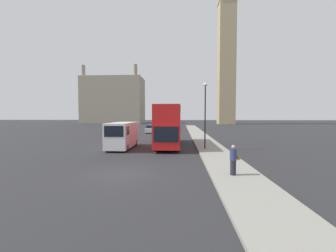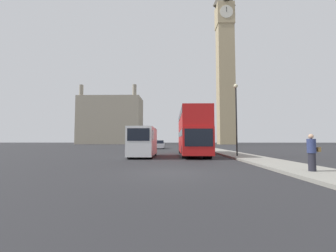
{
  "view_description": "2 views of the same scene",
  "coord_description": "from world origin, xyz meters",
  "views": [
    {
      "loc": [
        3.41,
        -12.6,
        3.35
      ],
      "look_at": [
        2.1,
        10.1,
        2.27
      ],
      "focal_mm": 24.0,
      "sensor_mm": 36.0,
      "label": 1
    },
    {
      "loc": [
        0.13,
        -10.47,
        1.48
      ],
      "look_at": [
        -0.48,
        20.63,
        3.49
      ],
      "focal_mm": 24.0,
      "sensor_mm": 36.0,
      "label": 2
    }
  ],
  "objects": [
    {
      "name": "clock_tower",
      "position": [
        20.92,
        76.25,
        33.62
      ],
      "size": [
        6.64,
        6.81,
        65.57
      ],
      "color": "tan",
      "rests_on": "ground_plane"
    },
    {
      "name": "white_van",
      "position": [
        -2.5,
        9.65,
        1.41
      ],
      "size": [
        2.07,
        6.0,
        2.63
      ],
      "color": "white",
      "rests_on": "ground_plane"
    },
    {
      "name": "sidewalk_strip",
      "position": [
        6.41,
        0.0,
        0.07
      ],
      "size": [
        2.83,
        120.0,
        0.15
      ],
      "color": "gray",
      "rests_on": "ground_plane"
    },
    {
      "name": "street_lamp",
      "position": [
        5.73,
        9.17,
        4.24
      ],
      "size": [
        0.36,
        0.36,
        6.32
      ],
      "color": "black",
      "rests_on": "sidewalk_strip"
    },
    {
      "name": "ground_plane",
      "position": [
        0.0,
        0.0,
        0.0
      ],
      "size": [
        300.0,
        300.0,
        0.0
      ],
      "primitive_type": "plane",
      "color": "#28282B"
    },
    {
      "name": "parked_sedan",
      "position": [
        -2.27,
        30.11,
        0.68
      ],
      "size": [
        1.81,
        4.34,
        1.5
      ],
      "color": "silver",
      "rests_on": "ground_plane"
    },
    {
      "name": "red_double_decker_bus",
      "position": [
        2.12,
        11.93,
        2.42
      ],
      "size": [
        2.49,
        10.75,
        4.34
      ],
      "color": "red",
      "rests_on": "ground_plane"
    },
    {
      "name": "building_block_distant",
      "position": [
        -25.93,
        84.04,
        9.86
      ],
      "size": [
        25.4,
        13.39,
        23.96
      ],
      "color": "#9E937F",
      "rests_on": "ground_plane"
    },
    {
      "name": "pedestrian",
      "position": [
        6.22,
        -0.5,
        0.96
      ],
      "size": [
        0.52,
        0.36,
        1.61
      ],
      "color": "#23232D",
      "rests_on": "sidewalk_strip"
    }
  ]
}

